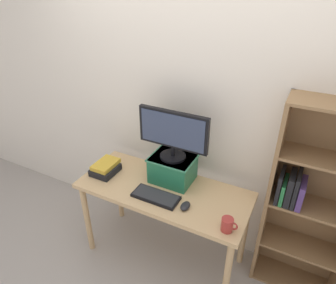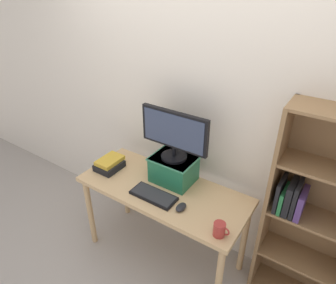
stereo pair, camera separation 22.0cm
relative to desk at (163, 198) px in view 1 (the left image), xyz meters
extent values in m
plane|color=#9E9389|center=(0.00, 0.00, -0.66)|extent=(12.00, 12.00, 0.00)
cube|color=beige|center=(0.00, 0.43, 0.64)|extent=(7.00, 0.08, 2.60)
cube|color=tan|center=(0.00, 0.00, 0.08)|extent=(1.37, 0.58, 0.04)
cylinder|color=tan|center=(-0.63, -0.24, -0.30)|extent=(0.05, 0.05, 0.72)
cylinder|color=tan|center=(0.63, -0.24, -0.30)|extent=(0.05, 0.05, 0.72)
cylinder|color=tan|center=(-0.63, 0.24, -0.30)|extent=(0.05, 0.05, 0.72)
cylinder|color=tan|center=(0.63, 0.24, -0.30)|extent=(0.05, 0.05, 0.72)
cube|color=olive|center=(0.77, 0.25, 0.13)|extent=(0.03, 0.28, 1.59)
cube|color=olive|center=(1.06, 0.39, 0.13)|extent=(0.62, 0.01, 1.59)
cube|color=olive|center=(1.06, 0.25, -0.65)|extent=(0.56, 0.27, 0.02)
cube|color=olive|center=(1.06, 0.25, -0.26)|extent=(0.56, 0.27, 0.02)
cube|color=olive|center=(1.06, 0.25, 0.14)|extent=(0.56, 0.27, 0.02)
cube|color=olive|center=(1.06, 0.25, 0.53)|extent=(0.56, 0.27, 0.02)
cube|color=black|center=(0.82, 0.23, 0.27)|extent=(0.03, 0.20, 0.24)
cube|color=#236B38|center=(0.85, 0.23, 0.23)|extent=(0.02, 0.20, 0.17)
cube|color=black|center=(0.89, 0.23, 0.27)|extent=(0.04, 0.20, 0.24)
cube|color=black|center=(0.93, 0.23, 0.27)|extent=(0.03, 0.20, 0.25)
cube|color=#4C336B|center=(0.97, 0.23, 0.25)|extent=(0.04, 0.20, 0.20)
cube|color=#1E6642|center=(0.01, 0.14, 0.20)|extent=(0.33, 0.27, 0.22)
cube|color=#337A56|center=(0.01, 0.14, 0.31)|extent=(0.35, 0.28, 0.01)
cylinder|color=black|center=(0.01, 0.14, 0.32)|extent=(0.20, 0.20, 0.02)
cylinder|color=black|center=(0.01, 0.14, 0.37)|extent=(0.03, 0.03, 0.08)
cube|color=black|center=(0.01, 0.14, 0.56)|extent=(0.56, 0.04, 0.30)
cube|color=#2D3851|center=(0.01, 0.12, 0.56)|extent=(0.52, 0.00, 0.26)
cube|color=black|center=(0.00, -0.12, 0.11)|extent=(0.36, 0.16, 0.02)
cube|color=#28282B|center=(0.00, -0.12, 0.12)|extent=(0.34, 0.14, 0.00)
ellipsoid|color=black|center=(0.25, -0.12, 0.11)|extent=(0.06, 0.10, 0.04)
cube|color=black|center=(-0.54, -0.03, 0.12)|extent=(0.19, 0.22, 0.06)
cube|color=gold|center=(-0.54, -0.02, 0.17)|extent=(0.16, 0.23, 0.04)
cylinder|color=#9E2D28|center=(0.58, -0.19, 0.14)|extent=(0.08, 0.08, 0.10)
torus|color=#9E2D28|center=(0.62, -0.19, 0.15)|extent=(0.06, 0.01, 0.06)
camera|label=1|loc=(0.89, -1.65, 1.59)|focal=32.00mm
camera|label=2|loc=(1.08, -1.54, 1.59)|focal=32.00mm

